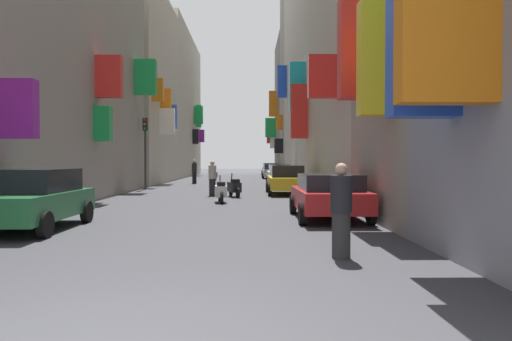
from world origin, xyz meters
The scene contains 20 objects.
ground_plane centered at (0.00, 30.00, 0.00)m, with size 140.00×140.00×0.00m, color #38383D.
building_left_mid_c centered at (-7.99, 33.63, 7.43)m, with size 7.10×13.02×14.86m.
building_left_far centered at (-7.99, 50.08, 7.95)m, with size 7.10×19.85×15.91m.
building_right_mid_b centered at (7.99, 27.12, 10.33)m, with size 7.18×30.74×20.66m.
building_right_mid_c centered at (8.00, 45.73, 10.57)m, with size 6.87×6.48×21.17m.
building_right_far centered at (7.98, 54.49, 8.27)m, with size 7.36×11.03×16.56m.
parked_car_white centered at (3.79, 30.65, 0.76)m, with size 1.86×4.28×1.45m.
parked_car_green centered at (-3.81, 7.65, 0.78)m, with size 2.02×4.04×1.50m.
parked_car_black centered at (3.94, 50.38, 0.77)m, with size 1.89×4.01×1.46m.
parked_car_yellow centered at (3.46, 20.03, 0.77)m, with size 1.95×4.43×1.48m.
parked_car_red centered at (3.90, 9.64, 0.71)m, with size 2.01×4.08×1.32m.
parked_car_silver centered at (3.77, 42.08, 0.75)m, with size 1.92×4.09×1.42m.
scooter_white centered at (0.41, 15.23, 0.46)m, with size 0.57×1.89×1.13m.
scooter_black centered at (0.87, 18.24, 0.46)m, with size 0.73×1.88×1.13m.
scooter_green centered at (3.97, 14.59, 0.46)m, with size 0.59×1.79×1.13m.
scooter_blue centered at (-1.60, 37.98, 0.46)m, with size 0.63×1.95×1.13m.
pedestrian_crossing centered at (3.18, 4.07, 0.83)m, with size 0.52×0.52×1.66m.
pedestrian_near_left centered at (-2.56, 31.56, 0.90)m, with size 0.44×0.44×1.80m.
pedestrian_near_right centered at (-0.23, 19.04, 0.85)m, with size 0.54×0.54×1.70m.
traffic_light_near_corner centered at (-4.63, 24.21, 2.90)m, with size 0.26×0.34×4.26m.
Camera 1 is at (1.58, -4.15, 1.69)m, focal length 33.34 mm.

